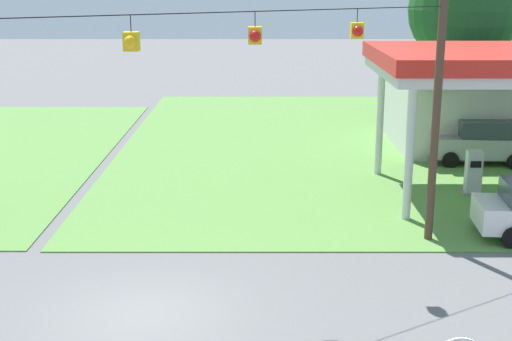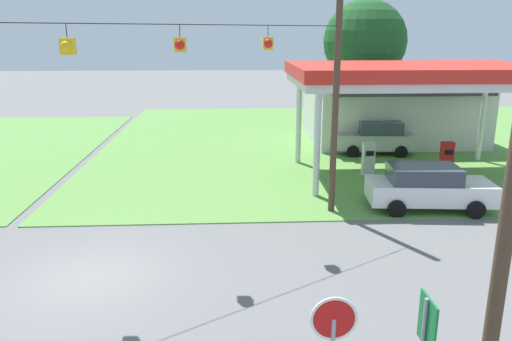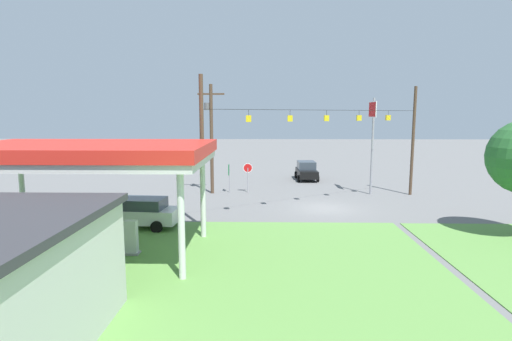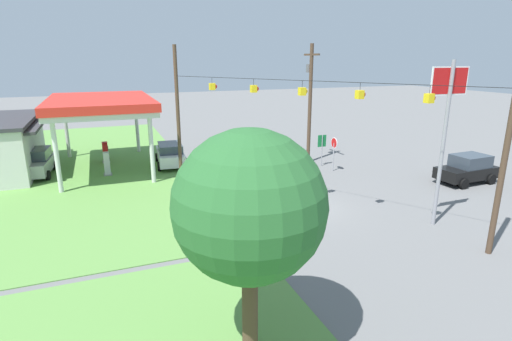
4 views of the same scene
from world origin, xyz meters
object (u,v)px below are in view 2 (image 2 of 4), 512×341
object	(u,v)px
car_at_pumps_rear	(376,137)
fuel_pump_near	(368,161)
stop_sign_roadside	(333,334)
fuel_pump_far	(446,160)
gas_station_store	(391,110)
route_sign	(425,335)
tree_behind_station	(365,42)
car_at_pumps_front	(428,187)
gas_station_canopy	(415,76)

from	to	relation	value
car_at_pumps_rear	fuel_pump_near	bearing A→B (deg)	75.15
stop_sign_roadside	fuel_pump_far	bearing A→B (deg)	-119.30
gas_station_store	fuel_pump_near	world-z (taller)	gas_station_store
car_at_pumps_rear	route_sign	world-z (taller)	route_sign
gas_station_store	tree_behind_station	distance (m)	7.38
car_at_pumps_front	tree_behind_station	world-z (taller)	tree_behind_station
fuel_pump_near	car_at_pumps_front	distance (m)	4.73
gas_station_store	fuel_pump_near	xyz separation A→B (m)	(-3.64, -8.24, -1.17)
route_sign	car_at_pumps_front	bearing A→B (deg)	68.05
fuel_pump_far	fuel_pump_near	bearing A→B (deg)	180.00
stop_sign_roadside	route_sign	bearing A→B (deg)	-178.29
car_at_pumps_rear	route_sign	size ratio (longest dim) A/B	1.83
car_at_pumps_rear	route_sign	distance (m)	20.59
gas_station_store	stop_sign_roadside	size ratio (longest dim) A/B	4.13
gas_station_store	stop_sign_roadside	bearing A→B (deg)	-109.76
fuel_pump_far	route_sign	size ratio (longest dim) A/B	0.69
fuel_pump_near	car_at_pumps_front	xyz separation A→B (m)	(1.07, -4.61, 0.12)
fuel_pump_far	car_at_pumps_front	size ratio (longest dim) A/B	0.34
car_at_pumps_rear	stop_sign_roadside	size ratio (longest dim) A/B	1.76
car_at_pumps_rear	tree_behind_station	size ratio (longest dim) A/B	0.48
fuel_pump_far	route_sign	world-z (taller)	route_sign
car_at_pumps_rear	tree_behind_station	world-z (taller)	tree_behind_station
gas_station_store	car_at_pumps_front	bearing A→B (deg)	-101.30
gas_station_store	route_sign	bearing A→B (deg)	-106.30
fuel_pump_near	car_at_pumps_front	bearing A→B (deg)	-76.95
gas_station_store	car_at_pumps_front	distance (m)	13.14
fuel_pump_far	route_sign	bearing A→B (deg)	-114.67
fuel_pump_far	car_at_pumps_rear	size ratio (longest dim) A/B	0.38
fuel_pump_far	car_at_pumps_rear	world-z (taller)	car_at_pumps_rear
gas_station_store	tree_behind_station	bearing A→B (deg)	92.64
fuel_pump_near	route_sign	world-z (taller)	route_sign
car_at_pumps_front	tree_behind_station	xyz separation A→B (m)	(2.28, 18.99, 5.12)
gas_station_store	car_at_pumps_front	size ratio (longest dim) A/B	2.14
car_at_pumps_rear	route_sign	bearing A→B (deg)	81.22
car_at_pumps_front	car_at_pumps_rear	size ratio (longest dim) A/B	1.10
gas_station_canopy	car_at_pumps_front	bearing A→B (deg)	-100.17
stop_sign_roadside	tree_behind_station	bearing A→B (deg)	-105.41
fuel_pump_far	tree_behind_station	world-z (taller)	tree_behind_station
car_at_pumps_rear	stop_sign_roadside	distance (m)	21.08
car_at_pumps_rear	stop_sign_roadside	xyz separation A→B (m)	(-6.54, -20.03, 0.85)
gas_station_canopy	car_at_pumps_rear	xyz separation A→B (m)	(-0.22, 4.61, -3.81)
gas_station_store	route_sign	xyz separation A→B (m)	(-6.90, -23.60, -0.25)
gas_station_store	fuel_pump_near	distance (m)	9.08
fuel_pump_near	tree_behind_station	world-z (taller)	tree_behind_station
gas_station_store	gas_station_canopy	bearing A→B (deg)	-101.93
fuel_pump_near	car_at_pumps_rear	size ratio (longest dim) A/B	0.38
gas_station_canopy	route_sign	distance (m)	16.50
fuel_pump_far	stop_sign_roadside	size ratio (longest dim) A/B	0.66
gas_station_canopy	car_at_pumps_rear	bearing A→B (deg)	92.72
gas_station_canopy	route_sign	size ratio (longest dim) A/B	4.65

